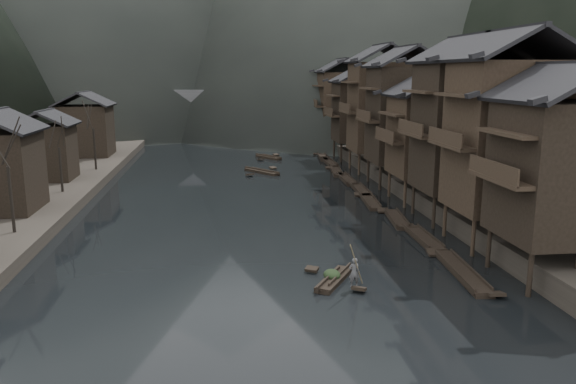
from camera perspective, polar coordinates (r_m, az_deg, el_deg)
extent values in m
plane|color=black|center=(39.59, -3.08, -5.78)|extent=(300.00, 300.00, 0.00)
cube|color=#2D2823|center=(86.94, 18.61, 3.99)|extent=(40.00, 200.00, 1.80)
cylinder|color=black|center=(33.72, 23.37, -7.66)|extent=(0.30, 0.30, 2.90)
cylinder|color=black|center=(37.70, 19.72, -5.33)|extent=(0.30, 0.30, 2.90)
cylinder|color=black|center=(39.00, 23.34, -5.05)|extent=(0.30, 0.30, 2.90)
cube|color=black|center=(36.07, 26.41, 1.94)|extent=(7.00, 6.00, 7.92)
cube|color=black|center=(34.10, 20.73, 1.23)|extent=(1.20, 5.70, 0.25)
cylinder|color=black|center=(39.59, 18.30, -4.42)|extent=(0.30, 0.30, 2.90)
cylinder|color=black|center=(43.80, 15.65, -2.70)|extent=(0.30, 0.30, 2.90)
cylinder|color=black|center=(40.83, 21.80, -4.19)|extent=(0.30, 0.30, 2.90)
cylinder|color=black|center=(44.93, 18.89, -2.54)|extent=(0.30, 0.30, 2.90)
cube|color=black|center=(41.87, 21.34, 5.24)|extent=(7.00, 6.00, 10.28)
cube|color=black|center=(40.19, 16.24, 4.59)|extent=(1.20, 5.70, 0.25)
cylinder|color=black|center=(45.77, 14.60, -2.01)|extent=(0.30, 0.30, 2.90)
cylinder|color=black|center=(50.14, 12.60, -0.70)|extent=(0.30, 0.30, 2.90)
cylinder|color=black|center=(46.85, 17.73, -1.88)|extent=(0.30, 0.30, 2.90)
cylinder|color=black|center=(51.12, 15.51, -0.61)|extent=(0.30, 0.30, 2.90)
cube|color=black|center=(48.11, 17.41, 6.28)|extent=(7.00, 6.00, 10.28)
cube|color=black|center=(46.66, 12.87, 5.73)|extent=(1.20, 5.70, 0.25)
cylinder|color=black|center=(52.17, 11.80, -0.18)|extent=(0.30, 0.30, 2.90)
cylinder|color=black|center=(56.63, 10.25, 0.84)|extent=(0.30, 0.30, 2.90)
cylinder|color=black|center=(53.11, 14.61, -0.10)|extent=(0.30, 0.30, 2.90)
cylinder|color=black|center=(57.50, 12.87, 0.90)|extent=(0.30, 0.30, 2.90)
cube|color=black|center=(54.67, 14.31, 5.56)|extent=(7.00, 6.00, 7.38)
cube|color=black|center=(53.39, 10.27, 5.19)|extent=(1.20, 5.70, 0.25)
cylinder|color=black|center=(59.64, 9.34, 1.43)|extent=(0.30, 0.30, 2.90)
cylinder|color=black|center=(64.18, 8.15, 2.21)|extent=(0.30, 0.30, 2.90)
cylinder|color=black|center=(60.47, 11.85, 1.48)|extent=(0.30, 0.30, 2.90)
cylinder|color=black|center=(64.95, 10.49, 2.25)|extent=(0.30, 0.30, 2.90)
cube|color=black|center=(62.04, 11.69, 7.66)|extent=(7.00, 6.00, 10.09)
cube|color=black|center=(60.92, 8.08, 7.24)|extent=(1.20, 5.70, 0.25)
cylinder|color=black|center=(68.19, 7.23, 2.81)|extent=(0.30, 0.30, 2.90)
cylinder|color=black|center=(72.79, 6.30, 3.41)|extent=(0.30, 0.30, 2.90)
cylinder|color=black|center=(68.91, 9.45, 2.84)|extent=(0.30, 0.30, 2.90)
cylinder|color=black|center=(73.47, 8.39, 3.44)|extent=(0.30, 0.30, 2.90)
cube|color=black|center=(70.59, 9.36, 8.50)|extent=(7.00, 6.00, 10.72)
cube|color=black|center=(69.60, 6.15, 8.10)|extent=(1.20, 5.70, 0.25)
cylinder|color=black|center=(77.81, 5.42, 3.99)|extent=(0.30, 0.30, 2.90)
cylinder|color=black|center=(82.46, 4.71, 4.45)|extent=(0.30, 0.30, 2.90)
cylinder|color=black|center=(78.44, 7.39, 4.01)|extent=(0.30, 0.30, 2.90)
cylinder|color=black|center=(83.06, 6.57, 4.47)|extent=(0.30, 0.30, 2.90)
cube|color=black|center=(80.29, 7.31, 8.07)|extent=(7.00, 6.00, 8.21)
cube|color=black|center=(79.43, 4.48, 7.79)|extent=(1.20, 5.70, 0.25)
cylinder|color=black|center=(89.46, 3.77, 5.06)|extent=(0.30, 0.30, 2.90)
cylinder|color=black|center=(94.15, 3.22, 5.41)|extent=(0.30, 0.30, 2.90)
cylinder|color=black|center=(90.02, 5.49, 5.07)|extent=(0.30, 0.30, 2.90)
cylinder|color=black|center=(94.67, 4.86, 5.42)|extent=(0.30, 0.30, 2.90)
cube|color=black|center=(91.91, 5.46, 9.02)|extent=(7.00, 6.00, 9.58)
cube|color=black|center=(91.15, 2.97, 8.74)|extent=(1.20, 5.70, 0.25)
cube|color=black|center=(64.67, -23.20, 3.95)|extent=(5.00, 5.00, 5.80)
cube|color=black|center=(81.96, -19.83, 6.06)|extent=(6.50, 6.50, 6.80)
cylinder|color=black|center=(43.98, -26.12, -0.38)|extent=(0.24, 0.24, 4.77)
cylinder|color=black|center=(57.36, -21.61, 2.38)|extent=(0.24, 0.24, 4.26)
cylinder|color=black|center=(69.60, -19.07, 4.36)|extent=(0.24, 0.24, 4.82)
cube|color=black|center=(36.23, 17.20, -7.77)|extent=(1.69, 7.75, 0.30)
cube|color=black|center=(36.18, 17.22, -7.51)|extent=(1.73, 7.60, 0.10)
cube|color=black|center=(39.28, 14.65, -5.86)|extent=(1.00, 1.01, 0.37)
cube|color=black|center=(33.22, 20.28, -9.56)|extent=(1.00, 1.01, 0.37)
cube|color=black|center=(42.60, 13.55, -4.60)|extent=(1.22, 6.28, 0.30)
cube|color=black|center=(42.55, 13.56, -4.37)|extent=(1.27, 6.16, 0.10)
cube|color=black|center=(45.26, 12.17, -3.37)|extent=(0.95, 0.79, 0.33)
cube|color=black|center=(39.91, 15.15, -5.60)|extent=(0.95, 0.79, 0.33)
cube|color=black|center=(47.59, 10.97, -2.74)|extent=(1.80, 5.95, 0.30)
cube|color=black|center=(47.54, 10.98, -2.53)|extent=(1.84, 5.84, 0.10)
cube|color=black|center=(50.03, 9.63, -1.80)|extent=(1.02, 0.83, 0.32)
cube|color=black|center=(45.11, 12.47, -3.44)|extent=(1.02, 0.83, 0.32)
cube|color=black|center=(53.57, 8.33, -0.99)|extent=(1.71, 6.48, 0.30)
cube|color=black|center=(53.53, 8.33, -0.80)|extent=(1.75, 6.36, 0.10)
cube|color=black|center=(56.35, 7.23, -0.17)|extent=(1.01, 0.87, 0.34)
cube|color=black|center=(50.76, 9.56, -1.60)|extent=(1.01, 0.87, 0.34)
cube|color=black|center=(58.73, 7.38, 0.18)|extent=(1.38, 6.54, 0.30)
cube|color=black|center=(58.69, 7.38, 0.35)|extent=(1.43, 6.41, 0.10)
cube|color=black|center=(61.63, 6.54, 0.90)|extent=(0.97, 0.84, 0.34)
cube|color=black|center=(55.79, 8.31, -0.32)|extent=(0.97, 0.84, 0.34)
cube|color=black|center=(64.73, 5.90, 1.32)|extent=(1.30, 7.36, 0.30)
cube|color=black|center=(64.70, 5.91, 1.48)|extent=(1.35, 7.22, 0.10)
cube|color=black|center=(68.06, 5.17, 1.98)|extent=(0.96, 0.92, 0.36)
cube|color=black|center=(61.36, 6.72, 0.84)|extent=(0.96, 0.92, 0.36)
cube|color=black|center=(69.23, 4.94, 2.04)|extent=(1.81, 6.07, 0.30)
cube|color=black|center=(69.20, 4.94, 2.18)|extent=(1.85, 5.95, 0.10)
cube|color=black|center=(71.89, 4.20, 2.53)|extent=(1.02, 0.85, 0.33)
cube|color=black|center=(66.55, 5.74, 1.74)|extent=(1.02, 0.85, 0.33)
cube|color=black|center=(76.70, 4.18, 3.02)|extent=(1.14, 7.57, 0.30)
cube|color=black|center=(76.67, 4.19, 3.16)|extent=(1.20, 7.42, 0.10)
cube|color=black|center=(80.20, 3.67, 3.53)|extent=(0.94, 0.93, 0.36)
cube|color=black|center=(73.17, 4.75, 2.69)|extent=(0.94, 0.93, 0.36)
cube|color=black|center=(81.42, 3.55, 3.55)|extent=(1.82, 7.08, 0.30)
cube|color=black|center=(81.40, 3.55, 3.68)|extent=(1.86, 6.95, 0.10)
cube|color=black|center=(84.60, 2.90, 3.98)|extent=(1.02, 0.95, 0.35)
cube|color=black|center=(78.22, 4.25, 3.30)|extent=(1.02, 0.95, 0.35)
cube|color=black|center=(69.36, -2.68, 2.09)|extent=(4.12, 5.18, 0.30)
cube|color=black|center=(69.33, -2.68, 2.23)|extent=(4.10, 5.12, 0.10)
cube|color=black|center=(71.64, -1.55, 2.53)|extent=(1.10, 1.07, 0.32)
cube|color=black|center=(67.07, -3.89, 1.85)|extent=(1.10, 1.07, 0.32)
cube|color=black|center=(81.17, -2.00, 3.54)|extent=(3.52, 4.72, 0.30)
cube|color=black|center=(81.14, -2.00, 3.67)|extent=(3.50, 4.66, 0.10)
cube|color=black|center=(83.24, -1.24, 3.86)|extent=(1.05, 0.98, 0.30)
cube|color=black|center=(79.07, -2.80, 3.41)|extent=(1.05, 0.98, 0.30)
cube|color=#4C4C4F|center=(109.75, -5.83, 9.39)|extent=(40.00, 6.00, 1.60)
cube|color=#4C4C4F|center=(107.01, -5.81, 10.03)|extent=(40.00, 0.50, 1.00)
cube|color=#4C4C4F|center=(112.40, -5.88, 10.12)|extent=(40.00, 0.50, 1.00)
cube|color=#4C4C4F|center=(110.57, -13.11, 7.09)|extent=(3.20, 6.00, 6.40)
cube|color=#4C4C4F|center=(109.99, -8.15, 7.25)|extent=(3.20, 6.00, 6.40)
cube|color=#4C4C4F|center=(110.20, -3.43, 7.36)|extent=(3.20, 6.00, 6.40)
cube|color=#4C4C4F|center=(111.21, 1.50, 7.42)|extent=(3.20, 6.00, 6.40)
cube|color=black|center=(33.59, 4.72, -8.84)|extent=(2.98, 4.10, 0.30)
cube|color=black|center=(33.52, 4.73, -8.55)|extent=(2.97, 4.06, 0.10)
cube|color=black|center=(34.96, 2.44, -7.71)|extent=(0.95, 0.86, 0.28)
cube|color=black|center=(32.18, 7.22, -9.58)|extent=(0.95, 0.86, 0.28)
ellipsoid|color=black|center=(33.53, 4.49, -7.81)|extent=(1.01, 1.33, 0.61)
imported|color=#4F4F51|center=(32.11, 6.73, -7.72)|extent=(0.66, 0.46, 1.72)
cylinder|color=#8C7A51|center=(31.36, 7.20, -3.09)|extent=(1.60, 2.61, 3.63)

